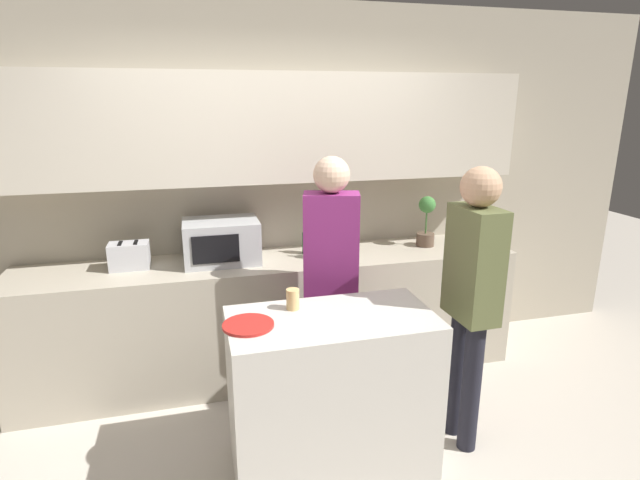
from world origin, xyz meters
TOP-DOWN VIEW (x-y plane):
  - back_wall at (0.00, 1.66)m, footprint 6.40×0.40m
  - back_counter at (0.00, 1.39)m, footprint 3.60×0.62m
  - kitchen_island at (0.13, 0.30)m, footprint 1.09×0.58m
  - microwave at (-0.36, 1.44)m, footprint 0.52×0.39m
  - toaster at (-0.98, 1.44)m, footprint 0.26×0.16m
  - potted_plant at (1.21, 1.44)m, footprint 0.14×0.14m
  - bottle_0 at (0.27, 1.47)m, footprint 0.08×0.08m
  - bottle_1 at (0.39, 1.30)m, footprint 0.09×0.09m
  - bottle_2 at (0.48, 1.35)m, footprint 0.07×0.07m
  - plate_on_island at (-0.31, 0.29)m, footprint 0.26×0.26m
  - cup_0 at (-0.05, 0.45)m, footprint 0.07×0.07m
  - person_left at (0.28, 0.85)m, footprint 0.38×0.27m
  - person_center at (0.95, 0.32)m, footprint 0.22×0.34m

SIDE VIEW (x-z plane):
  - back_counter at x=0.00m, z-range 0.00..0.90m
  - kitchen_island at x=0.13m, z-range 0.00..0.92m
  - plate_on_island at x=-0.31m, z-range 0.92..0.94m
  - cup_0 at x=-0.05m, z-range 0.92..1.03m
  - bottle_0 at x=0.27m, z-range 0.88..1.10m
  - toaster at x=-0.98m, z-range 0.90..1.09m
  - bottle_2 at x=0.48m, z-range 0.87..1.12m
  - person_center at x=0.95m, z-range 0.16..1.84m
  - person_left at x=0.28m, z-range 0.16..1.86m
  - bottle_1 at x=0.39m, z-range 0.87..1.18m
  - microwave at x=-0.36m, z-range 0.90..1.20m
  - potted_plant at x=1.21m, z-range 0.90..1.30m
  - back_wall at x=0.00m, z-range 0.19..2.89m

